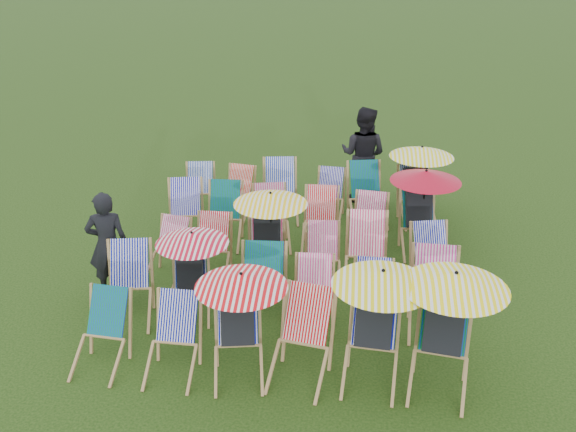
# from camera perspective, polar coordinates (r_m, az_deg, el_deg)

# --- Properties ---
(ground) EXTENTS (100.00, 100.00, 0.00)m
(ground) POSITION_cam_1_polar(r_m,az_deg,el_deg) (9.69, 0.33, -5.77)
(ground) COLOR black
(ground) RESTS_ON ground
(deckchair_0) EXTENTS (0.66, 0.86, 0.88)m
(deckchair_0) POSITION_cam_1_polar(r_m,az_deg,el_deg) (8.08, -16.35, -10.03)
(deckchair_0) COLOR #A07C4A
(deckchair_0) RESTS_ON ground
(deckchair_1) EXTENTS (0.62, 0.85, 0.90)m
(deckchair_1) POSITION_cam_1_polar(r_m,az_deg,el_deg) (7.77, -10.24, -10.79)
(deckchair_1) COLOR #A07C4A
(deckchair_1) RESTS_ON ground
(deckchair_2) EXTENTS (1.08, 1.17, 1.28)m
(deckchair_2) POSITION_cam_1_polar(r_m,az_deg,el_deg) (7.54, -4.39, -9.52)
(deckchair_2) COLOR #A07C4A
(deckchair_2) RESTS_ON ground
(deckchair_3) EXTENTS (0.83, 1.03, 1.00)m
(deckchair_3) POSITION_cam_1_polar(r_m,az_deg,el_deg) (7.55, 1.21, -10.98)
(deckchair_3) COLOR #A07C4A
(deckchair_3) RESTS_ON ground
(deckchair_4) EXTENTS (1.16, 1.22, 1.37)m
(deckchair_4) POSITION_cam_1_polar(r_m,az_deg,el_deg) (7.48, 7.75, -9.54)
(deckchair_4) COLOR #A07C4A
(deckchair_4) RESTS_ON ground
(deckchair_5) EXTENTS (1.20, 1.27, 1.42)m
(deckchair_5) POSITION_cam_1_polar(r_m,az_deg,el_deg) (7.51, 13.80, -9.75)
(deckchair_5) COLOR #A07C4A
(deckchair_5) RESTS_ON ground
(deckchair_6) EXTENTS (0.79, 0.99, 0.97)m
(deckchair_6) POSITION_cam_1_polar(r_m,az_deg,el_deg) (8.88, -14.07, -6.00)
(deckchair_6) COLOR #A07C4A
(deckchair_6) RESTS_ON ground
(deckchair_7) EXTENTS (0.98, 1.07, 1.17)m
(deckchair_7) POSITION_cam_1_polar(r_m,az_deg,el_deg) (8.75, -8.64, -5.00)
(deckchair_7) COLOR #A07C4A
(deckchair_7) RESTS_ON ground
(deckchair_8) EXTENTS (0.70, 0.95, 1.00)m
(deckchair_8) POSITION_cam_1_polar(r_m,az_deg,el_deg) (8.49, -2.35, -6.59)
(deckchair_8) COLOR #A07C4A
(deckchair_8) RESTS_ON ground
(deckchair_9) EXTENTS (0.60, 0.82, 0.87)m
(deckchair_9) POSITION_cam_1_polar(r_m,az_deg,el_deg) (8.49, 2.31, -7.12)
(deckchair_9) COLOR #A07C4A
(deckchair_9) RESTS_ON ground
(deckchair_10) EXTENTS (0.61, 0.83, 0.87)m
(deckchair_10) POSITION_cam_1_polar(r_m,az_deg,el_deg) (8.47, 7.45, -7.45)
(deckchair_10) COLOR #A07C4A
(deckchair_10) RESTS_ON ground
(deckchair_11) EXTENTS (0.72, 0.97, 1.02)m
(deckchair_11) POSITION_cam_1_polar(r_m,az_deg,el_deg) (8.59, 12.91, -6.82)
(deckchair_11) COLOR #A07C4A
(deckchair_11) RESTS_ON ground
(deckchair_12) EXTENTS (0.70, 0.87, 0.84)m
(deckchair_12) POSITION_cam_1_polar(r_m,az_deg,el_deg) (9.81, -10.70, -3.03)
(deckchair_12) COLOR #A07C4A
(deckchair_12) RESTS_ON ground
(deckchair_13) EXTENTS (0.58, 0.81, 0.88)m
(deckchair_13) POSITION_cam_1_polar(r_m,az_deg,el_deg) (9.73, -6.86, -2.86)
(deckchair_13) COLOR #A07C4A
(deckchair_13) RESTS_ON ground
(deckchair_14) EXTENTS (1.10, 1.19, 1.31)m
(deckchair_14) POSITION_cam_1_polar(r_m,az_deg,el_deg) (9.53, -1.78, -1.61)
(deckchair_14) COLOR #A07C4A
(deckchair_14) RESTS_ON ground
(deckchair_15) EXTENTS (0.63, 0.83, 0.85)m
(deckchair_15) POSITION_cam_1_polar(r_m,az_deg,el_deg) (9.44, 3.10, -3.70)
(deckchair_15) COLOR #A07C4A
(deckchair_15) RESTS_ON ground
(deckchair_16) EXTENTS (0.68, 0.94, 1.00)m
(deckchair_16) POSITION_cam_1_polar(r_m,az_deg,el_deg) (9.46, 7.01, -3.30)
(deckchair_16) COLOR #A07C4A
(deckchair_16) RESTS_ON ground
(deckchair_17) EXTENTS (0.77, 0.95, 0.92)m
(deckchair_17) POSITION_cam_1_polar(r_m,az_deg,el_deg) (9.50, 12.90, -3.94)
(deckchair_17) COLOR #A07C4A
(deckchair_17) RESTS_ON ground
(deckchair_18) EXTENTS (0.78, 0.97, 0.95)m
(deckchair_18) POSITION_cam_1_polar(r_m,az_deg,el_deg) (10.89, -9.13, 0.31)
(deckchair_18) COLOR #A07C4A
(deckchair_18) RESTS_ON ground
(deckchair_19) EXTENTS (0.67, 0.91, 0.96)m
(deckchair_19) POSITION_cam_1_polar(r_m,az_deg,el_deg) (10.68, -5.78, 0.02)
(deckchair_19) COLOR #A07C4A
(deckchair_19) RESTS_ON ground
(deckchair_20) EXTENTS (0.79, 0.97, 0.94)m
(deckchair_20) POSITION_cam_1_polar(r_m,az_deg,el_deg) (10.56, -1.50, -0.21)
(deckchair_20) COLOR #A07C4A
(deckchair_20) RESTS_ON ground
(deckchair_21) EXTENTS (0.62, 0.87, 0.93)m
(deckchair_21) POSITION_cam_1_polar(r_m,az_deg,el_deg) (10.50, 2.90, -0.40)
(deckchair_21) COLOR #A07C4A
(deckchair_21) RESTS_ON ground
(deckchair_22) EXTENTS (0.70, 0.89, 0.90)m
(deckchair_22) POSITION_cam_1_polar(r_m,az_deg,el_deg) (10.44, 7.16, -0.85)
(deckchair_22) COLOR #A07C4A
(deckchair_22) RESTS_ON ground
(deckchair_23) EXTENTS (1.13, 1.20, 1.34)m
(deckchair_23) POSITION_cam_1_polar(r_m,az_deg,el_deg) (10.50, 11.77, 0.52)
(deckchair_23) COLOR #A07C4A
(deckchair_23) RESTS_ON ground
(deckchair_24) EXTENTS (0.68, 0.87, 0.87)m
(deckchair_24) POSITION_cam_1_polar(r_m,az_deg,el_deg) (11.86, -7.86, 2.24)
(deckchair_24) COLOR #A07C4A
(deckchair_24) RESTS_ON ground
(deckchair_25) EXTENTS (0.70, 0.87, 0.86)m
(deckchair_25) POSITION_cam_1_polar(r_m,az_deg,el_deg) (11.69, -4.62, 2.03)
(deckchair_25) COLOR #A07C4A
(deckchair_25) RESTS_ON ground
(deckchair_26) EXTENTS (0.79, 1.00, 1.00)m
(deckchair_26) POSITION_cam_1_polar(r_m,az_deg,el_deg) (11.56, -0.68, 2.23)
(deckchair_26) COLOR #A07C4A
(deckchair_26) RESTS_ON ground
(deckchair_27) EXTENTS (0.63, 0.82, 0.83)m
(deckchair_27) POSITION_cam_1_polar(r_m,az_deg,el_deg) (11.62, 3.65, 1.87)
(deckchair_27) COLOR #A07C4A
(deckchair_27) RESTS_ON ground
(deckchair_28) EXTENTS (0.83, 1.03, 1.00)m
(deckchair_28) POSITION_cam_1_polar(r_m,az_deg,el_deg) (11.48, 7.07, 1.88)
(deckchair_28) COLOR #A07C4A
(deckchair_28) RESTS_ON ground
(deckchair_29) EXTENTS (1.13, 1.23, 1.34)m
(deckchair_29) POSITION_cam_1_polar(r_m,az_deg,el_deg) (11.60, 11.50, 2.89)
(deckchair_29) COLOR #A07C4A
(deckchair_29) RESTS_ON ground
(person_left) EXTENTS (0.65, 0.51, 1.58)m
(person_left) POSITION_cam_1_polar(r_m,az_deg,el_deg) (9.35, -15.74, -2.45)
(person_left) COLOR black
(person_left) RESTS_ON ground
(person_rear) EXTENTS (1.08, 0.96, 1.84)m
(person_rear) POSITION_cam_1_polar(r_m,az_deg,el_deg) (12.23, 6.69, 5.44)
(person_rear) COLOR black
(person_rear) RESTS_ON ground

